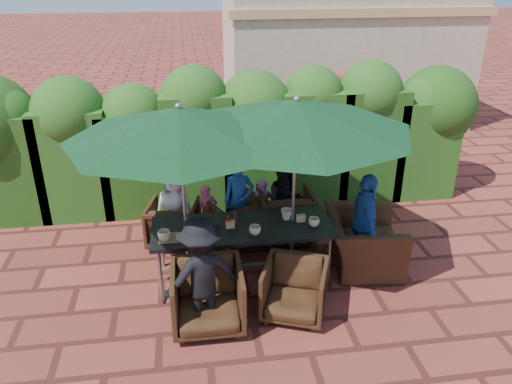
{
  "coord_description": "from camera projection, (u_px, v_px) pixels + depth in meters",
  "views": [
    {
      "loc": [
        -0.66,
        -5.78,
        3.95
      ],
      "look_at": [
        0.24,
        0.4,
        1.05
      ],
      "focal_mm": 35.0,
      "sensor_mm": 36.0,
      "label": 1
    }
  ],
  "objects": [
    {
      "name": "ground",
      "position": [
        243.0,
        273.0,
        6.94
      ],
      "size": [
        80.0,
        80.0,
        0.0
      ],
      "primitive_type": "plane",
      "color": "brown",
      "rests_on": "ground"
    },
    {
      "name": "dining_table",
      "position": [
        243.0,
        231.0,
        6.65
      ],
      "size": [
        2.41,
        0.9,
        0.75
      ],
      "color": "black",
      "rests_on": "ground"
    },
    {
      "name": "umbrella_left",
      "position": [
        179.0,
        123.0,
        5.86
      ],
      "size": [
        2.78,
        2.78,
        2.46
      ],
      "color": "gray",
      "rests_on": "ground"
    },
    {
      "name": "umbrella_right",
      "position": [
        296.0,
        116.0,
        6.16
      ],
      "size": [
        2.99,
        2.99,
        2.46
      ],
      "color": "gray",
      "rests_on": "ground"
    },
    {
      "name": "chair_far_left",
      "position": [
        173.0,
        221.0,
        7.53
      ],
      "size": [
        0.86,
        0.83,
        0.75
      ],
      "primitive_type": "imported",
      "rotation": [
        0.0,
        0.0,
        2.91
      ],
      "color": "black",
      "rests_on": "ground"
    },
    {
      "name": "chair_far_mid",
      "position": [
        237.0,
        218.0,
        7.6
      ],
      "size": [
        0.96,
        0.94,
        0.76
      ],
      "primitive_type": "imported",
      "rotation": [
        0.0,
        0.0,
        3.57
      ],
      "color": "black",
      "rests_on": "ground"
    },
    {
      "name": "chair_far_right",
      "position": [
        286.0,
        211.0,
        7.73
      ],
      "size": [
        0.83,
        0.78,
        0.85
      ],
      "primitive_type": "imported",
      "rotation": [
        0.0,
        0.0,
        3.13
      ],
      "color": "black",
      "rests_on": "ground"
    },
    {
      "name": "chair_near_left",
      "position": [
        208.0,
        294.0,
        5.8
      ],
      "size": [
        0.83,
        0.78,
        0.85
      ],
      "primitive_type": "imported",
      "rotation": [
        0.0,
        0.0,
        -0.01
      ],
      "color": "black",
      "rests_on": "ground"
    },
    {
      "name": "chair_near_right",
      "position": [
        295.0,
        287.0,
        6.0
      ],
      "size": [
        0.94,
        0.91,
        0.76
      ],
      "primitive_type": "imported",
      "rotation": [
        0.0,
        0.0,
        -0.37
      ],
      "color": "black",
      "rests_on": "ground"
    },
    {
      "name": "chair_end_right",
      "position": [
        364.0,
        234.0,
        6.94
      ],
      "size": [
        0.89,
        1.24,
        1.0
      ],
      "primitive_type": "imported",
      "rotation": [
        0.0,
        0.0,
        1.44
      ],
      "color": "black",
      "rests_on": "ground"
    },
    {
      "name": "adult_far_left",
      "position": [
        175.0,
        207.0,
        7.51
      ],
      "size": [
        0.64,
        0.48,
        1.16
      ],
      "primitive_type": "imported",
      "rotation": [
        0.0,
        0.0,
        -0.27
      ],
      "color": "silver",
      "rests_on": "ground"
    },
    {
      "name": "adult_far_mid",
      "position": [
        239.0,
        200.0,
        7.57
      ],
      "size": [
        0.49,
        0.4,
        1.29
      ],
      "primitive_type": "imported",
      "rotation": [
        0.0,
        0.0,
        0.06
      ],
      "color": "#1D4F9D",
      "rests_on": "ground"
    },
    {
      "name": "adult_far_right",
      "position": [
        284.0,
        202.0,
        7.62
      ],
      "size": [
        0.63,
        0.44,
        1.21
      ],
      "primitive_type": "imported",
      "rotation": [
        0.0,
        0.0,
        0.15
      ],
      "color": "black",
      "rests_on": "ground"
    },
    {
      "name": "adult_near_left",
      "position": [
        201.0,
        275.0,
        5.65
      ],
      "size": [
        1.0,
        0.68,
        1.43
      ],
      "primitive_type": "imported",
      "rotation": [
        0.0,
        0.0,
        3.45
      ],
      "color": "black",
      "rests_on": "ground"
    },
    {
      "name": "adult_end_right",
      "position": [
        365.0,
        223.0,
        6.77
      ],
      "size": [
        0.46,
        0.86,
        1.43
      ],
      "primitive_type": "imported",
      "rotation": [
        0.0,
        0.0,
        1.52
      ],
      "color": "#1D4F9D",
      "rests_on": "ground"
    },
    {
      "name": "child_left",
      "position": [
        207.0,
        213.0,
        7.63
      ],
      "size": [
        0.38,
        0.34,
        0.89
      ],
      "primitive_type": "imported",
      "rotation": [
        0.0,
        0.0,
        0.27
      ],
      "color": "#EB5375",
      "rests_on": "ground"
    },
    {
      "name": "child_right",
      "position": [
        263.0,
        208.0,
        7.76
      ],
      "size": [
        0.36,
        0.31,
        0.91
      ],
      "primitive_type": "imported",
      "rotation": [
        0.0,
        0.0,
        -0.13
      ],
      "color": "#A654B6",
      "rests_on": "ground"
    },
    {
      "name": "pedestrian_a",
      "position": [
        300.0,
        123.0,
        10.47
      ],
      "size": [
        1.68,
        1.02,
        1.7
      ],
      "primitive_type": "imported",
      "rotation": [
        0.0,
        0.0,
        2.83
      ],
      "color": "green",
      "rests_on": "ground"
    },
    {
      "name": "pedestrian_b",
      "position": [
        339.0,
        113.0,
        10.93
      ],
      "size": [
        1.03,
        0.9,
        1.83
      ],
      "primitive_type": "imported",
      "rotation": [
        0.0,
        0.0,
        3.65
      ],
      "color": "#EB5375",
      "rests_on": "ground"
    },
    {
      "name": "pedestrian_c",
      "position": [
        359.0,
        113.0,
        10.89
      ],
      "size": [
        1.3,
        0.88,
        1.86
      ],
      "primitive_type": "imported",
      "rotation": [
        0.0,
        0.0,
        2.84
      ],
      "color": "#93949B",
      "rests_on": "ground"
    },
    {
      "name": "cup_a",
      "position": [
        164.0,
        235.0,
        6.27
      ],
      "size": [
        0.16,
        0.16,
        0.13
      ],
      "primitive_type": "imported",
      "color": "beige",
      "rests_on": "dining_table"
    },
    {
      "name": "cup_b",
      "position": [
        202.0,
        223.0,
        6.56
      ],
      "size": [
        0.13,
        0.13,
        0.12
      ],
      "primitive_type": "imported",
      "color": "beige",
      "rests_on": "dining_table"
    },
    {
      "name": "cup_c",
      "position": [
        255.0,
        230.0,
        6.4
      ],
      "size": [
        0.15,
        0.15,
        0.12
      ],
      "primitive_type": "imported",
      "color": "beige",
      "rests_on": "dining_table"
    },
    {
      "name": "cup_d",
      "position": [
        286.0,
        214.0,
        6.77
      ],
      "size": [
        0.16,
        0.16,
        0.15
      ],
      "primitive_type": "imported",
      "color": "beige",
      "rests_on": "dining_table"
    },
    {
      "name": "cup_e",
      "position": [
        314.0,
        222.0,
        6.6
      ],
      "size": [
        0.15,
        0.15,
        0.12
      ],
      "primitive_type": "imported",
      "color": "beige",
      "rests_on": "dining_table"
    },
    {
      "name": "ketchup_bottle",
      "position": [
        228.0,
        222.0,
        6.55
      ],
      "size": [
        0.04,
        0.04,
        0.17
      ],
      "primitive_type": "cylinder",
      "color": "#B20C0A",
      "rests_on": "dining_table"
    },
    {
      "name": "sauce_bottle",
      "position": [
        235.0,
        218.0,
        6.65
      ],
      "size": [
        0.04,
        0.04,
        0.17
      ],
      "primitive_type": "cylinder",
      "color": "#4C230C",
      "rests_on": "dining_table"
    },
    {
      "name": "serving_tray",
      "position": [
        173.0,
        237.0,
        6.33
      ],
      "size": [
        0.35,
        0.25,
        0.02
      ],
      "primitive_type": "cube",
      "color": "olive",
      "rests_on": "dining_table"
    },
    {
      "name": "number_block_left",
      "position": [
        230.0,
        224.0,
        6.56
      ],
      "size": [
        0.12,
        0.06,
        0.1
      ],
      "primitive_type": "cube",
      "color": "tan",
      "rests_on": "dining_table"
    },
    {
      "name": "number_block_right",
      "position": [
        301.0,
        218.0,
        6.72
      ],
      "size": [
        0.12,
        0.06,
        0.1
      ],
      "primitive_type": "cube",
      "color": "tan",
      "rests_on": "dining_table"
    },
    {
      "name": "hedge_wall",
      "position": [
        215.0,
        131.0,
        8.44
      ],
      "size": [
        9.1,
        1.6,
        2.46
      ],
      "color": "#13360E",
      "rests_on": "ground"
    },
    {
      "name": "building",
      "position": [
        343.0,
        60.0,
        12.99
      ],
      "size": [
        6.2,
        3.08,
        3.2
      ],
      "color": "beige",
      "rests_on": "ground"
    }
  ]
}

